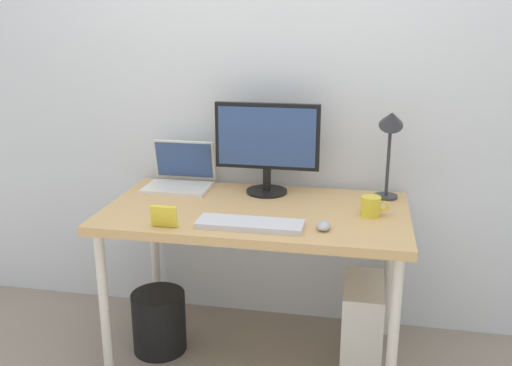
{
  "coord_description": "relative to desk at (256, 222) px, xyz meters",
  "views": [
    {
      "loc": [
        0.46,
        -2.37,
        1.59
      ],
      "look_at": [
        0.0,
        0.0,
        0.87
      ],
      "focal_mm": 39.6,
      "sensor_mm": 36.0,
      "label": 1
    }
  ],
  "objects": [
    {
      "name": "photo_frame",
      "position": [
        -0.33,
        -0.3,
        0.11
      ],
      "size": [
        0.11,
        0.03,
        0.09
      ],
      "primitive_type": "cube",
      "rotation": [
        0.15,
        0.0,
        0.0
      ],
      "color": "yellow",
      "rests_on": "desk"
    },
    {
      "name": "desk",
      "position": [
        0.0,
        0.0,
        0.0
      ],
      "size": [
        1.36,
        0.74,
        0.75
      ],
      "color": "tan",
      "rests_on": "ground_plane"
    },
    {
      "name": "mouse",
      "position": [
        0.32,
        -0.2,
        0.08
      ],
      "size": [
        0.06,
        0.09,
        0.03
      ],
      "primitive_type": "ellipsoid",
      "color": "#B2B2B7",
      "rests_on": "desk"
    },
    {
      "name": "wastebasket",
      "position": [
        -0.47,
        -0.05,
        -0.54
      ],
      "size": [
        0.26,
        0.26,
        0.3
      ],
      "primitive_type": "cylinder",
      "color": "black",
      "rests_on": "ground_plane"
    },
    {
      "name": "laptop",
      "position": [
        -0.44,
        0.26,
        0.12
      ],
      "size": [
        0.32,
        0.26,
        0.23
      ],
      "color": "silver",
      "rests_on": "desk"
    },
    {
      "name": "monitor",
      "position": [
        0.01,
        0.24,
        0.32
      ],
      "size": [
        0.51,
        0.2,
        0.44
      ],
      "color": "black",
      "rests_on": "desk"
    },
    {
      "name": "ground_plane",
      "position": [
        0.0,
        0.0,
        -0.69
      ],
      "size": [
        6.0,
        6.0,
        0.0
      ],
      "primitive_type": "plane",
      "color": "gray"
    },
    {
      "name": "back_wall",
      "position": [
        0.0,
        0.43,
        0.61
      ],
      "size": [
        4.4,
        0.04,
        2.6
      ],
      "primitive_type": "cube",
      "color": "silver",
      "rests_on": "ground_plane"
    },
    {
      "name": "desk_lamp",
      "position": [
        0.58,
        0.24,
        0.39
      ],
      "size": [
        0.11,
        0.16,
        0.45
      ],
      "color": "#333338",
      "rests_on": "desk"
    },
    {
      "name": "computer_tower",
      "position": [
        0.5,
        0.01,
        -0.48
      ],
      "size": [
        0.18,
        0.36,
        0.42
      ],
      "primitive_type": "cube",
      "color": "silver",
      "rests_on": "ground_plane"
    },
    {
      "name": "coffee_mug",
      "position": [
        0.51,
        0.0,
        0.11
      ],
      "size": [
        0.12,
        0.09,
        0.09
      ],
      "color": "yellow",
      "rests_on": "desk"
    },
    {
      "name": "keyboard",
      "position": [
        0.02,
        -0.23,
        0.08
      ],
      "size": [
        0.44,
        0.14,
        0.02
      ],
      "primitive_type": "cube",
      "color": "silver",
      "rests_on": "desk"
    }
  ]
}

